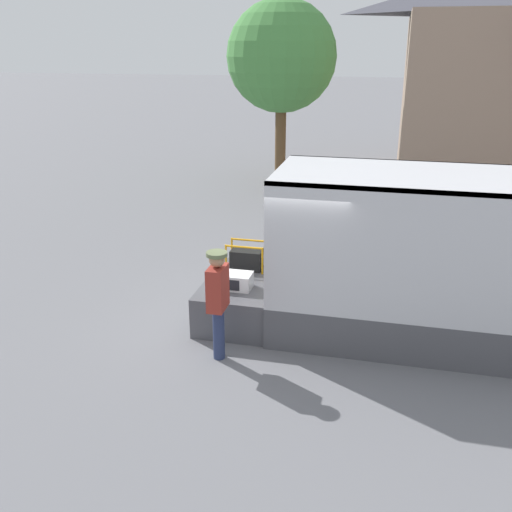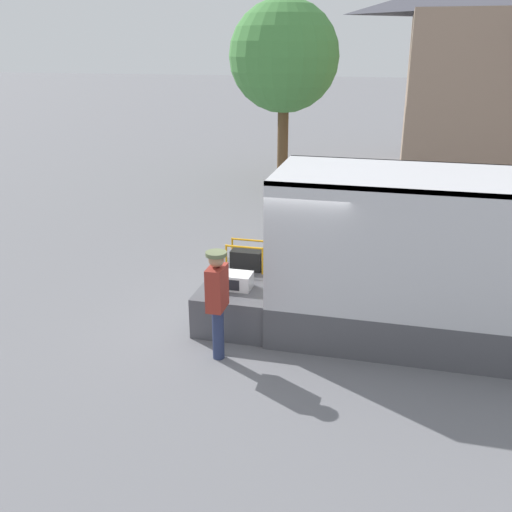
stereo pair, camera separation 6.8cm
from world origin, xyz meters
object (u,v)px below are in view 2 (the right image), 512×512
(microwave, at_px, (235,281))
(worker_person, at_px, (217,294))
(street_tree, at_px, (284,57))
(portable_generator, at_px, (248,259))

(microwave, xyz_separation_m, worker_person, (0.04, -1.13, 0.25))
(microwave, xyz_separation_m, street_tree, (-1.29, 10.43, 3.36))
(microwave, distance_m, street_tree, 11.03)
(microwave, height_order, worker_person, worker_person)
(microwave, relative_size, worker_person, 0.32)
(portable_generator, distance_m, worker_person, 2.05)
(street_tree, bearing_deg, microwave, -82.95)
(portable_generator, relative_size, worker_person, 0.41)
(worker_person, xyz_separation_m, street_tree, (-1.33, 11.56, 3.11))
(portable_generator, relative_size, street_tree, 0.12)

